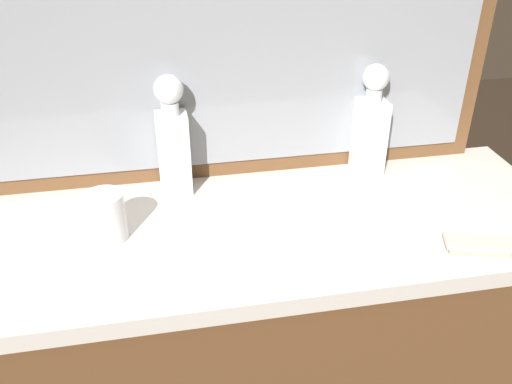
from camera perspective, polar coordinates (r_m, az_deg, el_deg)
The scene contains 6 objects.
dresser at distance 1.51m, azimuth 0.00°, elevation -17.07°, with size 1.41×0.51×0.87m.
dresser_mirror at distance 1.28m, azimuth -2.06°, elevation 16.82°, with size 1.24×0.03×0.75m.
crystal_decanter_rear at distance 1.41m, azimuth 11.60°, elevation 6.25°, with size 0.07×0.07×0.28m.
crystal_decanter_far_right at distance 1.30m, azimuth -8.47°, elevation 4.63°, with size 0.07×0.07×0.29m.
crystal_tumbler_right at distance 1.19m, azimuth -15.08°, elevation -2.60°, with size 0.08×0.08×0.10m.
silver_brush_right at distance 1.22m, azimuth 21.80°, elevation -5.08°, with size 0.14×0.09×0.02m.
Camera 1 is at (-0.19, -0.99, 1.56)m, focal length 39.05 mm.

